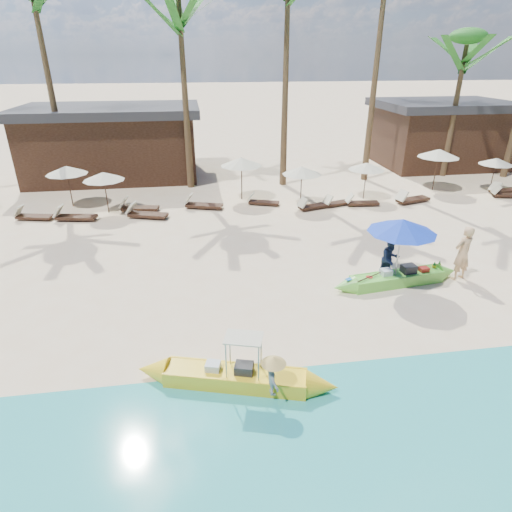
{
  "coord_description": "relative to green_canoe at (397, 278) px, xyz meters",
  "views": [
    {
      "loc": [
        -3.21,
        -10.74,
        7.11
      ],
      "look_at": [
        -1.3,
        2.0,
        1.03
      ],
      "focal_mm": 30.0,
      "sensor_mm": 36.0,
      "label": 1
    }
  ],
  "objects": [
    {
      "name": "lounger_5_left",
      "position": [
        -6.3,
        9.0,
        -0.0
      ],
      "size": [
        2.03,
        1.16,
        0.66
      ],
      "rotation": [
        0.0,
        0.0,
        -0.31
      ],
      "color": "#3C2418",
      "rests_on": "ground"
    },
    {
      "name": "resort_parasol_7",
      "position": [
        2.47,
        9.32,
        1.55
      ],
      "size": [
        1.91,
        1.91,
        1.97
      ],
      "color": "#3C2418",
      "rests_on": "ground"
    },
    {
      "name": "resort_parasol_3",
      "position": [
        -12.87,
        10.33,
        1.67
      ],
      "size": [
        2.03,
        2.03,
        2.09
      ],
      "color": "#3C2418",
      "rests_on": "ground"
    },
    {
      "name": "lounger_9_left",
      "position": [
        10.6,
        9.05,
        -0.01
      ],
      "size": [
        1.92,
        0.88,
        0.63
      ],
      "rotation": [
        0.0,
        0.0,
        0.17
      ],
      "color": "#3C2418",
      "rests_on": "ground"
    },
    {
      "name": "resort_parasol_5",
      "position": [
        -4.08,
        10.21,
        1.82
      ],
      "size": [
        2.2,
        2.2,
        2.26
      ],
      "color": "#3C2418",
      "rests_on": "ground"
    },
    {
      "name": "lounger_4_right",
      "position": [
        -9.48,
        9.03,
        -0.01
      ],
      "size": [
        1.97,
        0.88,
        0.65
      ],
      "rotation": [
        0.0,
        0.0,
        -0.16
      ],
      "color": "#3C2418",
      "rests_on": "ground"
    },
    {
      "name": "palm_2",
      "position": [
        -13.87,
        13.86,
        8.96
      ],
      "size": [
        2.08,
        2.08,
        11.33
      ],
      "color": "brown",
      "rests_on": "ground"
    },
    {
      "name": "lounger_8_left",
      "position": [
        4.67,
        8.25,
        -0.0
      ],
      "size": [
        2.04,
        1.11,
        0.66
      ],
      "rotation": [
        0.0,
        0.0,
        0.28
      ],
      "color": "#3C2418",
      "rests_on": "ground"
    },
    {
      "name": "lounger_4_left",
      "position": [
        -9.02,
        7.98,
        -0.0
      ],
      "size": [
        2.05,
        1.18,
        0.67
      ],
      "rotation": [
        0.0,
        0.0,
        -0.32
      ],
      "color": "#3C2418",
      "rests_on": "ground"
    },
    {
      "name": "vendor_yellow",
      "position": [
        -5.16,
        -4.69,
        0.41
      ],
      "size": [
        0.39,
        0.61,
        0.9
      ],
      "primitive_type": "imported",
      "rotation": [
        0.0,
        0.0,
        1.67
      ],
      "color": "gray",
      "rests_on": "ground"
    },
    {
      "name": "vendor_green",
      "position": [
        -0.13,
        0.42,
        0.53
      ],
      "size": [
        0.83,
        0.71,
        1.51
      ],
      "primitive_type": "imported",
      "rotation": [
        0.0,
        0.0,
        0.21
      ],
      "color": "#16213D",
      "rests_on": "ground"
    },
    {
      "name": "lounger_7_right",
      "position": [
        1.87,
        8.2,
        -0.03
      ],
      "size": [
        1.75,
        0.69,
        0.58
      ],
      "rotation": [
        0.0,
        0.0,
        -0.1
      ],
      "color": "#3C2418",
      "rests_on": "ground"
    },
    {
      "name": "palm_4",
      "position": [
        -1.28,
        12.79,
        9.23
      ],
      "size": [
        2.08,
        2.08,
        11.7
      ],
      "color": "brown",
      "rests_on": "ground"
    },
    {
      "name": "palm_6",
      "position": [
        9.41,
        13.3,
        6.83
      ],
      "size": [
        2.08,
        2.08,
        8.51
      ],
      "color": "brown",
      "rests_on": "ground"
    },
    {
      "name": "resort_parasol_9",
      "position": [
        10.19,
        9.6,
        1.49
      ],
      "size": [
        1.85,
        1.85,
        1.9
      ],
      "color": "#3C2418",
      "rests_on": "ground"
    },
    {
      "name": "lounger_3_left",
      "position": [
        -14.31,
        8.54,
        -0.02
      ],
      "size": [
        1.84,
        0.93,
        0.6
      ],
      "rotation": [
        0.0,
        0.0,
        -0.23
      ],
      "color": "#3C2418",
      "rests_on": "ground"
    },
    {
      "name": "lounger_7_left",
      "position": [
        0.65,
        8.36,
        -0.03
      ],
      "size": [
        1.74,
        0.98,
        0.57
      ],
      "rotation": [
        0.0,
        0.0,
        0.3
      ],
      "color": "#3C2418",
      "rests_on": "ground"
    },
    {
      "name": "lounger_3_right",
      "position": [
        -12.34,
        8.13,
        -0.0
      ],
      "size": [
        2.0,
        0.91,
        0.66
      ],
      "rotation": [
        0.0,
        0.0,
        -0.17
      ],
      "color": "#3C2418",
      "rests_on": "ground"
    },
    {
      "name": "pavilion_east",
      "position": [
        10.57,
        16.28,
        1.97
      ],
      "size": [
        8.8,
        6.6,
        4.3
      ],
      "color": "#3C2418",
      "rests_on": "ground"
    },
    {
      "name": "tourist",
      "position": [
        2.3,
        0.06,
        0.75
      ],
      "size": [
        0.81,
        0.64,
        1.95
      ],
      "primitive_type": "imported",
      "rotation": [
        0.0,
        0.0,
        3.41
      ],
      "color": "#DEAB77",
      "rests_on": "ground"
    },
    {
      "name": "pavilion_west",
      "position": [
        -11.43,
        16.28,
        1.97
      ],
      "size": [
        10.8,
        6.6,
        4.3
      ],
      "color": "#3C2418",
      "rests_on": "ground"
    },
    {
      "name": "yellow_canoe",
      "position": [
        -5.95,
        -4.09,
        0.0
      ],
      "size": [
        5.23,
        1.83,
        1.39
      ],
      "rotation": [
        0.0,
        0.0,
        -0.28
      ],
      "color": "yellow",
      "rests_on": "ground"
    },
    {
      "name": "resort_parasol_8",
      "position": [
        7.06,
        10.32,
        1.89
      ],
      "size": [
        2.28,
        2.28,
        2.35
      ],
      "color": "#3C2418",
      "rests_on": "ground"
    },
    {
      "name": "lounger_9_right",
      "position": [
        10.3,
        8.35,
        -0.03
      ],
      "size": [
        1.77,
        0.95,
        0.57
      ],
      "rotation": [
        0.0,
        0.0,
        -0.27
      ],
      "color": "#3C2418",
      "rests_on": "ground"
    },
    {
      "name": "lounger_6_left",
      "position": [
        -3.18,
        9.11,
        -0.04
      ],
      "size": [
        1.72,
        1.02,
        0.56
      ],
      "rotation": [
        0.0,
        0.0,
        -0.34
      ],
      "color": "#3C2418",
      "rests_on": "ground"
    },
    {
      "name": "wet_sand_strip",
      "position": [
        -3.43,
        -6.22,
        -0.22
      ],
      "size": [
        240.0,
        4.5,
        0.01
      ],
      "primitive_type": "cube",
      "color": "tan",
      "rests_on": "ground"
    },
    {
      "name": "blue_umbrella",
      "position": [
        -0.1,
        -0.03,
        1.92
      ],
      "size": [
        2.21,
        2.21,
        2.38
      ],
      "color": "#99999E",
      "rests_on": "ground"
    },
    {
      "name": "green_canoe",
      "position": [
        0.0,
        0.0,
        0.0
      ],
      "size": [
        5.21,
        1.08,
        0.66
      ],
      "rotation": [
        0.0,
        0.0,
        0.12
      ],
      "color": "#65CF3F",
      "rests_on": "ground"
    },
    {
      "name": "lounger_6_right",
      "position": [
        -0.75,
        8.02,
        -0.02
      ],
      "size": [
        1.83,
        1.03,
        0.59
      ],
      "rotation": [
        0.0,
        0.0,
        0.3
      ],
      "color": "#3C2418",
      "rests_on": "ground"
    },
    {
      "name": "palm_3",
      "position": [
        -6.79,
        13.05,
        8.35
      ],
      "size": [
        2.08,
        2.08,
        10.52
      ],
      "color": "brown",
      "rests_on": "ground"
    },
    {
      "name": "resort_parasol_4",
      "position": [
        -10.88,
        9.04,
        1.61
      ],
      "size": [
        1.97,
        1.97,
        2.03
      ],
      "color": "#3C2418",
      "rests_on": "ground"
    },
    {
      "name": "ground",
      "position": [
        -3.43,
        -1.22,
        -0.22
      ],
      "size": [
        240.0,
        240.0,
        0.0
      ],
      "primitive_type": "plane",
      "color": "beige",
      "rests_on": "ground"
    },
    {
      "name": "resort_parasol_6",
      "position": [
        -1.21,
        8.68,
        1.62
      ],
      "size": [
        1.99,
        1.99,
        2.05
      ],
      "color": "#3C2418",
      "rests_on": "ground"
    }
  ]
}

